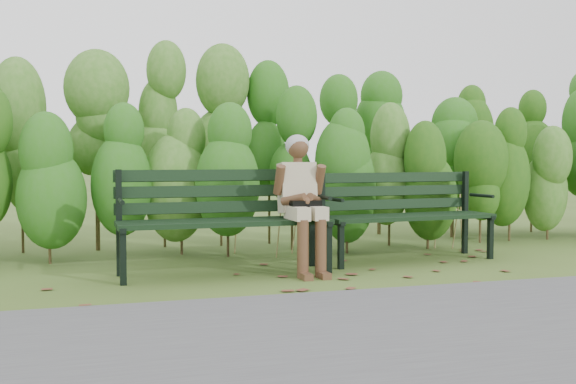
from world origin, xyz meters
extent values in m
plane|color=#3F571E|center=(0.00, 0.00, 0.00)|extent=(80.00, 80.00, 0.00)
cube|color=#474749|center=(0.00, -2.20, 0.01)|extent=(60.00, 2.50, 0.01)
cylinder|color=#47381E|center=(-2.14, 1.30, 0.40)|extent=(0.03, 0.03, 0.80)
ellipsoid|color=#2C7118|center=(-2.14, 1.30, 1.04)|extent=(0.64, 0.64, 1.44)
cylinder|color=#47381E|center=(-1.53, 1.30, 0.40)|extent=(0.03, 0.03, 0.80)
ellipsoid|color=#2C7118|center=(-1.53, 1.30, 1.04)|extent=(0.64, 0.64, 1.44)
cylinder|color=#47381E|center=(-0.92, 1.30, 0.40)|extent=(0.03, 0.03, 0.80)
ellipsoid|color=#2C7118|center=(-0.92, 1.30, 1.04)|extent=(0.64, 0.64, 1.44)
cylinder|color=#47381E|center=(-0.31, 1.30, 0.40)|extent=(0.03, 0.03, 0.80)
ellipsoid|color=#2C7118|center=(-0.31, 1.30, 1.04)|extent=(0.64, 0.64, 1.44)
cylinder|color=#47381E|center=(0.31, 1.30, 0.40)|extent=(0.03, 0.03, 0.80)
ellipsoid|color=#2C7118|center=(0.31, 1.30, 1.04)|extent=(0.64, 0.64, 1.44)
cylinder|color=#47381E|center=(0.92, 1.30, 0.40)|extent=(0.03, 0.03, 0.80)
ellipsoid|color=#2C7118|center=(0.92, 1.30, 1.04)|extent=(0.64, 0.64, 1.44)
cylinder|color=#47381E|center=(1.53, 1.30, 0.40)|extent=(0.03, 0.03, 0.80)
ellipsoid|color=#2C7118|center=(1.53, 1.30, 1.04)|extent=(0.64, 0.64, 1.44)
cylinder|color=#47381E|center=(2.14, 1.30, 0.40)|extent=(0.03, 0.03, 0.80)
ellipsoid|color=#2C7118|center=(2.14, 1.30, 1.04)|extent=(0.64, 0.64, 1.44)
cylinder|color=#47381E|center=(2.75, 1.30, 0.40)|extent=(0.03, 0.03, 0.80)
ellipsoid|color=#2C7118|center=(2.75, 1.30, 1.04)|extent=(0.64, 0.64, 1.44)
cylinder|color=#47381E|center=(3.36, 1.30, 0.40)|extent=(0.03, 0.03, 0.80)
ellipsoid|color=#2C7118|center=(3.36, 1.30, 1.04)|extent=(0.64, 0.64, 1.44)
cylinder|color=#47381E|center=(3.98, 1.30, 0.40)|extent=(0.03, 0.03, 0.80)
ellipsoid|color=#2C7118|center=(3.98, 1.30, 1.04)|extent=(0.64, 0.64, 1.44)
cylinder|color=#47381E|center=(-2.69, 2.30, 0.55)|extent=(0.04, 0.04, 1.10)
ellipsoid|color=#255A15|center=(-2.69, 2.30, 1.43)|extent=(0.70, 0.70, 1.98)
cylinder|color=#47381E|center=(-1.92, 2.30, 0.55)|extent=(0.04, 0.04, 1.10)
ellipsoid|color=#255A15|center=(-1.92, 2.30, 1.43)|extent=(0.70, 0.70, 1.98)
cylinder|color=#47381E|center=(-1.15, 2.30, 0.55)|extent=(0.04, 0.04, 1.10)
ellipsoid|color=#255A15|center=(-1.15, 2.30, 1.43)|extent=(0.70, 0.70, 1.98)
cylinder|color=#47381E|center=(-0.38, 2.30, 0.55)|extent=(0.04, 0.04, 1.10)
ellipsoid|color=#255A15|center=(-0.38, 2.30, 1.43)|extent=(0.70, 0.70, 1.98)
cylinder|color=#47381E|center=(0.38, 2.30, 0.55)|extent=(0.04, 0.04, 1.10)
ellipsoid|color=#255A15|center=(0.38, 2.30, 1.43)|extent=(0.70, 0.70, 1.98)
cylinder|color=#47381E|center=(1.15, 2.30, 0.55)|extent=(0.04, 0.04, 1.10)
ellipsoid|color=#255A15|center=(1.15, 2.30, 1.43)|extent=(0.70, 0.70, 1.98)
cylinder|color=#47381E|center=(1.92, 2.30, 0.55)|extent=(0.04, 0.04, 1.10)
ellipsoid|color=#255A15|center=(1.92, 2.30, 1.43)|extent=(0.70, 0.70, 1.98)
cylinder|color=#47381E|center=(2.69, 2.30, 0.55)|extent=(0.04, 0.04, 1.10)
ellipsoid|color=#255A15|center=(2.69, 2.30, 1.43)|extent=(0.70, 0.70, 1.98)
cylinder|color=#47381E|center=(3.46, 2.30, 0.55)|extent=(0.04, 0.04, 1.10)
ellipsoid|color=#255A15|center=(3.46, 2.30, 1.43)|extent=(0.70, 0.70, 1.98)
cylinder|color=#47381E|center=(4.22, 2.30, 0.55)|extent=(0.04, 0.04, 1.10)
ellipsoid|color=#255A15|center=(4.22, 2.30, 1.43)|extent=(0.70, 0.70, 1.98)
cylinder|color=#47381E|center=(4.99, 2.30, 0.55)|extent=(0.04, 0.04, 1.10)
ellipsoid|color=#255A15|center=(4.99, 2.30, 1.43)|extent=(0.70, 0.70, 1.98)
cube|color=brown|center=(-1.25, -0.85, 0.00)|extent=(0.11, 0.11, 0.01)
cube|color=brown|center=(-0.03, 0.06, 0.00)|extent=(0.11, 0.10, 0.01)
cube|color=brown|center=(-1.99, -1.16, 0.00)|extent=(0.10, 0.09, 0.01)
cube|color=brown|center=(-1.90, 0.93, 0.00)|extent=(0.10, 0.11, 0.01)
cube|color=brown|center=(0.68, -0.57, 0.00)|extent=(0.11, 0.10, 0.01)
cube|color=brown|center=(-0.47, 0.04, 0.00)|extent=(0.11, 0.10, 0.01)
cube|color=brown|center=(1.52, 0.34, 0.00)|extent=(0.09, 0.11, 0.01)
cube|color=brown|center=(-0.21, 0.80, 0.00)|extent=(0.10, 0.09, 0.01)
cube|color=brown|center=(0.13, -0.42, 0.00)|extent=(0.11, 0.09, 0.01)
cube|color=brown|center=(1.16, -0.51, 0.00)|extent=(0.09, 0.11, 0.01)
cube|color=brown|center=(-0.76, 0.50, 0.00)|extent=(0.10, 0.11, 0.01)
cube|color=brown|center=(-0.86, 0.07, 0.00)|extent=(0.11, 0.11, 0.01)
cube|color=brown|center=(0.76, 0.49, 0.00)|extent=(0.09, 0.10, 0.01)
cube|color=brown|center=(2.61, 0.33, 0.00)|extent=(0.11, 0.10, 0.01)
cube|color=brown|center=(1.46, 0.92, 0.00)|extent=(0.11, 0.11, 0.01)
cube|color=brown|center=(0.13, 0.56, 0.00)|extent=(0.09, 0.07, 0.01)
cube|color=brown|center=(0.64, 0.12, 0.00)|extent=(0.10, 0.11, 0.01)
cube|color=brown|center=(-1.27, 0.19, 0.00)|extent=(0.07, 0.09, 0.01)
cube|color=brown|center=(1.82, -0.68, 0.00)|extent=(0.11, 0.11, 0.01)
cube|color=brown|center=(0.79, 0.93, 0.00)|extent=(0.10, 0.08, 0.01)
cube|color=brown|center=(-1.15, 0.71, 0.00)|extent=(0.08, 0.10, 0.01)
cube|color=brown|center=(0.20, -1.02, 0.00)|extent=(0.10, 0.11, 0.01)
cube|color=brown|center=(-1.48, 0.55, 0.00)|extent=(0.11, 0.10, 0.01)
cube|color=brown|center=(1.39, 0.23, 0.00)|extent=(0.11, 0.10, 0.01)
cube|color=black|center=(-0.67, -0.08, 0.49)|extent=(1.96, 0.16, 0.04)
cube|color=black|center=(-0.67, 0.05, 0.49)|extent=(1.96, 0.16, 0.04)
cube|color=black|center=(-0.68, 0.19, 0.49)|extent=(1.96, 0.16, 0.04)
cube|color=black|center=(-0.68, 0.33, 0.49)|extent=(1.96, 0.16, 0.04)
cube|color=black|center=(-0.68, 0.43, 0.61)|extent=(1.96, 0.10, 0.11)
cube|color=black|center=(-0.68, 0.44, 0.76)|extent=(1.96, 0.10, 0.11)
cube|color=black|center=(-0.68, 0.46, 0.92)|extent=(1.96, 0.10, 0.11)
cube|color=black|center=(-1.61, -0.11, 0.25)|extent=(0.06, 0.06, 0.49)
cube|color=black|center=(-1.62, 0.36, 0.49)|extent=(0.06, 0.06, 0.98)
cube|color=black|center=(-1.61, 0.10, 0.47)|extent=(0.06, 0.55, 0.04)
cylinder|color=black|center=(-1.61, 0.05, 0.71)|extent=(0.05, 0.41, 0.04)
cube|color=black|center=(0.27, -0.08, 0.25)|extent=(0.06, 0.06, 0.49)
cube|color=black|center=(0.26, 0.39, 0.49)|extent=(0.06, 0.06, 0.98)
cube|color=black|center=(0.26, 0.14, 0.47)|extent=(0.06, 0.55, 0.04)
cylinder|color=black|center=(0.26, 0.08, 0.71)|extent=(0.05, 0.41, 0.04)
cube|color=black|center=(1.36, 0.21, 0.47)|extent=(1.87, 0.28, 0.04)
cube|color=black|center=(1.35, 0.34, 0.47)|extent=(1.87, 0.28, 0.04)
cube|color=black|center=(1.33, 0.47, 0.47)|extent=(1.87, 0.28, 0.04)
cube|color=black|center=(1.32, 0.60, 0.47)|extent=(1.87, 0.28, 0.04)
cube|color=black|center=(1.31, 0.70, 0.58)|extent=(1.86, 0.22, 0.11)
cube|color=black|center=(1.31, 0.71, 0.73)|extent=(1.86, 0.22, 0.11)
cube|color=black|center=(1.31, 0.73, 0.87)|extent=(1.86, 0.22, 0.11)
cube|color=black|center=(0.47, 0.12, 0.23)|extent=(0.06, 0.06, 0.47)
cube|color=black|center=(0.43, 0.57, 0.47)|extent=(0.06, 0.06, 0.93)
cube|color=black|center=(0.45, 0.33, 0.45)|extent=(0.10, 0.52, 0.04)
cylinder|color=black|center=(0.46, 0.28, 0.67)|extent=(0.07, 0.39, 0.04)
cube|color=black|center=(2.25, 0.28, 0.23)|extent=(0.06, 0.06, 0.47)
cube|color=black|center=(2.21, 0.72, 0.47)|extent=(0.06, 0.06, 0.93)
cube|color=black|center=(2.23, 0.48, 0.45)|extent=(0.10, 0.52, 0.04)
cylinder|color=black|center=(2.23, 0.43, 0.67)|extent=(0.07, 0.39, 0.04)
cube|color=#C1B68E|center=(-0.04, -0.07, 0.58)|extent=(0.14, 0.40, 0.12)
cube|color=#C1B68E|center=(0.13, -0.06, 0.58)|extent=(0.14, 0.40, 0.12)
cylinder|color=#543520|center=(-0.03, -0.23, 0.26)|extent=(0.11, 0.11, 0.53)
cylinder|color=#543520|center=(0.14, -0.23, 0.26)|extent=(0.11, 0.11, 0.53)
cube|color=#543520|center=(-0.03, -0.31, 0.03)|extent=(0.09, 0.19, 0.06)
cube|color=#543520|center=(0.14, -0.30, 0.03)|extent=(0.09, 0.19, 0.06)
cube|color=#C1B68E|center=(0.04, 0.19, 0.80)|extent=(0.35, 0.25, 0.50)
cylinder|color=#543520|center=(0.04, 0.17, 1.06)|extent=(0.09, 0.09, 0.10)
sphere|color=#543520|center=(0.04, 0.16, 1.18)|extent=(0.20, 0.20, 0.20)
ellipsoid|color=gray|center=(0.04, 0.19, 1.20)|extent=(0.23, 0.22, 0.21)
cylinder|color=#543520|center=(-0.16, 0.11, 0.88)|extent=(0.09, 0.20, 0.30)
cylinder|color=#543520|center=(0.25, 0.12, 0.88)|extent=(0.09, 0.20, 0.30)
cylinder|color=#543520|center=(-0.05, -0.01, 0.70)|extent=(0.22, 0.25, 0.13)
cylinder|color=#543520|center=(0.15, -0.01, 0.70)|extent=(0.22, 0.25, 0.13)
sphere|color=#543520|center=(0.05, -0.07, 0.68)|extent=(0.11, 0.11, 0.11)
cube|color=black|center=(0.05, -0.06, 0.62)|extent=(0.29, 0.12, 0.15)
camera|label=1|loc=(-1.90, -5.97, 1.10)|focal=42.00mm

